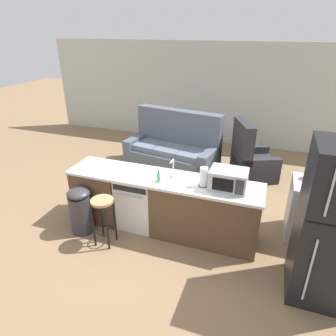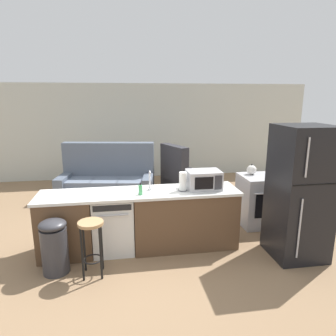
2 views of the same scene
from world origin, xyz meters
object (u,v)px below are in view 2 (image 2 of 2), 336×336
at_px(kettle, 252,170).
at_px(refrigerator, 300,193).
at_px(armchair, 181,181).
at_px(stove_range, 261,200).
at_px(couch, 108,183).
at_px(soap_bottle, 141,190).
at_px(bar_stool, 91,237).
at_px(dishwasher, 114,224).
at_px(paper_towel_roll, 183,182).
at_px(microwave, 204,180).
at_px(trash_bin, 54,246).

bearing_deg(kettle, refrigerator, -82.32).
height_order(kettle, armchair, armchair).
xyz_separation_m(refrigerator, kettle, (-0.17, 1.23, 0.04)).
height_order(stove_range, couch, couch).
bearing_deg(soap_bottle, bar_stool, -144.30).
height_order(dishwasher, refrigerator, refrigerator).
distance_m(paper_towel_roll, armchair, 2.51).
distance_m(dishwasher, bar_stool, 0.68).
bearing_deg(couch, kettle, -31.00).
distance_m(microwave, bar_stool, 1.81).
bearing_deg(soap_bottle, microwave, 8.22).
xyz_separation_m(dishwasher, trash_bin, (-0.75, -0.48, -0.04)).
height_order(dishwasher, armchair, armchair).
distance_m(microwave, couch, 2.79).
height_order(dishwasher, paper_towel_roll, paper_towel_roll).
xyz_separation_m(stove_range, paper_towel_roll, (-1.57, -0.60, 0.59)).
bearing_deg(microwave, bar_stool, -159.26).
distance_m(dishwasher, microwave, 1.50).
xyz_separation_m(bar_stool, couch, (0.10, 2.86, -0.14)).
xyz_separation_m(paper_towel_roll, kettle, (1.40, 0.73, -0.05)).
relative_size(dishwasher, microwave, 1.68).
height_order(kettle, couch, couch).
height_order(refrigerator, couch, refrigerator).
distance_m(dishwasher, stove_range, 2.66).
bearing_deg(bar_stool, paper_towel_roll, 23.71).
xyz_separation_m(dishwasher, paper_towel_roll, (1.03, -0.05, 0.62)).
distance_m(dishwasher, soap_bottle, 0.70).
bearing_deg(microwave, dishwasher, 179.94).
relative_size(bar_stool, trash_bin, 1.00).
relative_size(dishwasher, kettle, 4.10).
xyz_separation_m(dishwasher, bar_stool, (-0.26, -0.62, 0.11)).
height_order(dishwasher, couch, couch).
xyz_separation_m(dishwasher, stove_range, (2.60, 0.55, 0.03)).
bearing_deg(refrigerator, kettle, 97.68).
distance_m(trash_bin, armchair, 3.59).
relative_size(refrigerator, kettle, 9.22).
bearing_deg(trash_bin, couch, 77.83).
bearing_deg(armchair, bar_stool, -120.88).
bearing_deg(armchair, soap_bottle, -113.98).
relative_size(refrigerator, paper_towel_roll, 6.71).
xyz_separation_m(trash_bin, armchair, (2.25, 2.80, -0.03)).
bearing_deg(kettle, stove_range, -38.19).
height_order(dishwasher, microwave, microwave).
bearing_deg(armchair, couch, -177.10).
bearing_deg(trash_bin, armchair, 51.28).
xyz_separation_m(paper_towel_roll, armchair, (0.47, 2.37, -0.69)).
relative_size(stove_range, kettle, 4.39).
height_order(stove_range, paper_towel_roll, paper_towel_roll).
relative_size(dishwasher, paper_towel_roll, 2.98).
relative_size(microwave, paper_towel_roll, 1.77).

